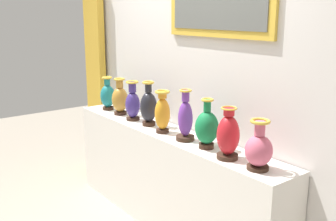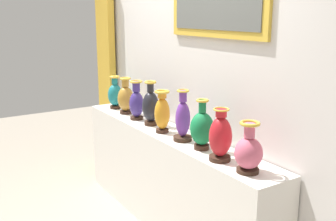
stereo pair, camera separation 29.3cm
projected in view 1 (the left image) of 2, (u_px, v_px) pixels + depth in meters
name	position (u px, v px, depth m)	size (l,w,h in m)	color
display_shelf	(168.00, 179.00, 3.65)	(2.60, 0.38, 0.92)	silver
back_wall	(191.00, 75.00, 3.57)	(3.95, 0.14, 2.76)	silver
curtain_gold	(96.00, 81.00, 4.79)	(0.36, 0.08, 2.29)	gold
vase_teal	(108.00, 95.00, 4.31)	(0.16, 0.16, 0.36)	#382319
vase_ochre	(120.00, 99.00, 4.10)	(0.17, 0.17, 0.38)	#382319
vase_indigo	(133.00, 103.00, 3.88)	(0.14, 0.14, 0.39)	#382319
vase_onyx	(149.00, 106.00, 3.69)	(0.16, 0.16, 0.42)	#382319
vase_amber	(162.00, 113.00, 3.47)	(0.14, 0.14, 0.38)	#382319
vase_violet	(185.00, 119.00, 3.27)	(0.15, 0.15, 0.43)	#382319
vase_emerald	(207.00, 127.00, 3.07)	(0.18, 0.18, 0.40)	#382319
vase_crimson	(228.00, 136.00, 2.85)	(0.16, 0.16, 0.38)	#382319
vase_rose	(259.00, 149.00, 2.66)	(0.19, 0.19, 0.35)	#382319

